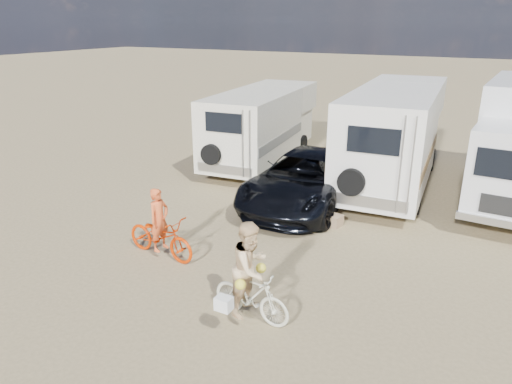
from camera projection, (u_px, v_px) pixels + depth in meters
The scene contains 11 objects.
ground at pixel (308, 267), 10.88m from camera, with size 140.00×140.00×0.00m, color #917D56.
rv_main at pixel (394, 138), 15.75m from camera, with size 2.48×7.71×3.30m, color silver, non-canonical shape.
rv_left at pixel (262, 128), 18.36m from camera, with size 2.34×6.67×2.84m, color silver, non-canonical shape.
dark_suv at pixel (306, 179), 14.40m from camera, with size 2.64×5.73×1.59m, color black.
bike_man at pixel (161, 236), 11.24m from camera, with size 0.68×1.96×1.03m, color #BF2A00.
bike_woman at pixel (251, 296), 8.86m from camera, with size 0.46×1.63×0.98m, color beige.
rider_man at pixel (160, 227), 11.15m from camera, with size 0.56×0.37×1.54m, color #D65224.
rider_woman at pixel (251, 277), 8.71m from camera, with size 0.88×0.69×1.81m, color #DEB986.
bike_parked at pixel (508, 208), 13.02m from camera, with size 0.66×1.88×0.99m, color #292B29.
cooler at pixel (282, 202), 14.21m from camera, with size 0.49×0.36×0.39m, color #2A4D83.
crate at pixel (334, 221), 13.02m from camera, with size 0.40×0.40×0.32m, color #866B4D.
Camera 1 is at (3.50, -9.05, 5.36)m, focal length 33.22 mm.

